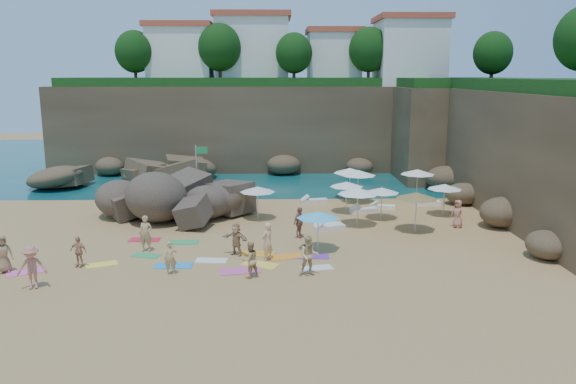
{
  "coord_description": "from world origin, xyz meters",
  "views": [
    {
      "loc": [
        1.25,
        -30.63,
        9.0
      ],
      "look_at": [
        2.0,
        3.0,
        2.0
      ],
      "focal_mm": 35.0,
      "sensor_mm": 36.0,
      "label": 1
    }
  ],
  "objects_px": {
    "person_stand_0": "(171,258)",
    "person_stand_2": "(242,193)",
    "flag_pole": "(198,168)",
    "person_stand_4": "(458,214)",
    "parasol_2": "(418,172)",
    "parasol_0": "(350,171)",
    "rock_outcrop": "(177,219)",
    "lounger_0": "(314,201)",
    "person_stand_1": "(250,260)",
    "person_stand_3": "(299,222)",
    "person_stand_5": "(155,188)",
    "parasol_1": "(358,173)",
    "person_stand_6": "(267,241)"
  },
  "relations": [
    {
      "from": "flag_pole",
      "to": "parasol_1",
      "type": "xyz_separation_m",
      "value": [
        11.25,
        0.8,
        -0.54
      ]
    },
    {
      "from": "person_stand_0",
      "to": "person_stand_4",
      "type": "bearing_deg",
      "value": 13.99
    },
    {
      "from": "person_stand_3",
      "to": "parasol_0",
      "type": "bearing_deg",
      "value": 13.13
    },
    {
      "from": "rock_outcrop",
      "to": "parasol_0",
      "type": "bearing_deg",
      "value": 26.26
    },
    {
      "from": "person_stand_1",
      "to": "person_stand_6",
      "type": "bearing_deg",
      "value": -139.58
    },
    {
      "from": "person_stand_5",
      "to": "lounger_0",
      "type": "bearing_deg",
      "value": -7.77
    },
    {
      "from": "lounger_0",
      "to": "person_stand_0",
      "type": "height_order",
      "value": "person_stand_0"
    },
    {
      "from": "parasol_0",
      "to": "lounger_0",
      "type": "height_order",
      "value": "parasol_0"
    },
    {
      "from": "parasol_0",
      "to": "person_stand_1",
      "type": "distance_m",
      "value": 17.78
    },
    {
      "from": "person_stand_0",
      "to": "person_stand_2",
      "type": "height_order",
      "value": "person_stand_2"
    },
    {
      "from": "person_stand_6",
      "to": "person_stand_3",
      "type": "bearing_deg",
      "value": -166.02
    },
    {
      "from": "flag_pole",
      "to": "lounger_0",
      "type": "relative_size",
      "value": 2.23
    },
    {
      "from": "parasol_2",
      "to": "person_stand_2",
      "type": "bearing_deg",
      "value": -173.5
    },
    {
      "from": "person_stand_4",
      "to": "person_stand_6",
      "type": "distance_m",
      "value": 12.81
    },
    {
      "from": "lounger_0",
      "to": "person_stand_4",
      "type": "xyz_separation_m",
      "value": [
        8.2,
        -6.7,
        0.7
      ]
    },
    {
      "from": "person_stand_0",
      "to": "person_stand_6",
      "type": "height_order",
      "value": "person_stand_6"
    },
    {
      "from": "flag_pole",
      "to": "person_stand_1",
      "type": "xyz_separation_m",
      "value": [
        4.17,
        -14.29,
        -1.9
      ]
    },
    {
      "from": "parasol_0",
      "to": "person_stand_3",
      "type": "xyz_separation_m",
      "value": [
        -4.16,
        -10.08,
        -1.24
      ]
    },
    {
      "from": "lounger_0",
      "to": "person_stand_1",
      "type": "bearing_deg",
      "value": -117.45
    },
    {
      "from": "person_stand_5",
      "to": "person_stand_1",
      "type": "bearing_deg",
      "value": -64.9
    },
    {
      "from": "rock_outcrop",
      "to": "person_stand_1",
      "type": "relative_size",
      "value": 4.69
    },
    {
      "from": "lounger_0",
      "to": "person_stand_5",
      "type": "distance_m",
      "value": 11.82
    },
    {
      "from": "person_stand_4",
      "to": "parasol_0",
      "type": "bearing_deg",
      "value": 172.59
    },
    {
      "from": "flag_pole",
      "to": "person_stand_0",
      "type": "distance_m",
      "value": 13.97
    },
    {
      "from": "parasol_0",
      "to": "parasol_2",
      "type": "distance_m",
      "value": 4.88
    },
    {
      "from": "person_stand_3",
      "to": "lounger_0",
      "type": "bearing_deg",
      "value": 26.19
    },
    {
      "from": "flag_pole",
      "to": "parasol_2",
      "type": "xyz_separation_m",
      "value": [
        15.67,
        1.41,
        -0.61
      ]
    },
    {
      "from": "parasol_1",
      "to": "person_stand_0",
      "type": "distance_m",
      "value": 18.2
    },
    {
      "from": "rock_outcrop",
      "to": "parasol_0",
      "type": "height_order",
      "value": "parasol_0"
    },
    {
      "from": "person_stand_2",
      "to": "parasol_2",
      "type": "bearing_deg",
      "value": -141.36
    },
    {
      "from": "flag_pole",
      "to": "person_stand_3",
      "type": "relative_size",
      "value": 2.44
    },
    {
      "from": "flag_pole",
      "to": "person_stand_2",
      "type": "distance_m",
      "value": 3.51
    },
    {
      "from": "parasol_2",
      "to": "lounger_0",
      "type": "distance_m",
      "value": 7.85
    },
    {
      "from": "person_stand_3",
      "to": "person_stand_4",
      "type": "xyz_separation_m",
      "value": [
        9.62,
        1.95,
        -0.03
      ]
    },
    {
      "from": "flag_pole",
      "to": "lounger_0",
      "type": "height_order",
      "value": "flag_pole"
    },
    {
      "from": "person_stand_3",
      "to": "person_stand_1",
      "type": "bearing_deg",
      "value": -165.94
    },
    {
      "from": "person_stand_1",
      "to": "person_stand_4",
      "type": "height_order",
      "value": "person_stand_4"
    },
    {
      "from": "flag_pole",
      "to": "person_stand_4",
      "type": "distance_m",
      "value": 17.47
    },
    {
      "from": "parasol_2",
      "to": "parasol_0",
      "type": "bearing_deg",
      "value": 171.4
    },
    {
      "from": "lounger_0",
      "to": "person_stand_0",
      "type": "bearing_deg",
      "value": -130.36
    },
    {
      "from": "flag_pole",
      "to": "parasol_1",
      "type": "bearing_deg",
      "value": 4.09
    },
    {
      "from": "rock_outcrop",
      "to": "lounger_0",
      "type": "relative_size",
      "value": 4.1
    },
    {
      "from": "person_stand_1",
      "to": "person_stand_3",
      "type": "relative_size",
      "value": 0.96
    },
    {
      "from": "person_stand_4",
      "to": "person_stand_5",
      "type": "xyz_separation_m",
      "value": [
        -19.89,
        8.3,
        -0.02
      ]
    },
    {
      "from": "rock_outcrop",
      "to": "parasol_2",
      "type": "xyz_separation_m",
      "value": [
        16.65,
        5.1,
        2.13
      ]
    },
    {
      "from": "rock_outcrop",
      "to": "parasol_0",
      "type": "distance_m",
      "value": 13.36
    },
    {
      "from": "flag_pole",
      "to": "parasol_0",
      "type": "bearing_deg",
      "value": 11.18
    },
    {
      "from": "parasol_1",
      "to": "person_stand_3",
      "type": "xyz_separation_m",
      "value": [
        -4.57,
        -8.74,
        -1.32
      ]
    },
    {
      "from": "person_stand_3",
      "to": "person_stand_4",
      "type": "height_order",
      "value": "person_stand_3"
    },
    {
      "from": "rock_outcrop",
      "to": "parasol_0",
      "type": "relative_size",
      "value": 3.23
    }
  ]
}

